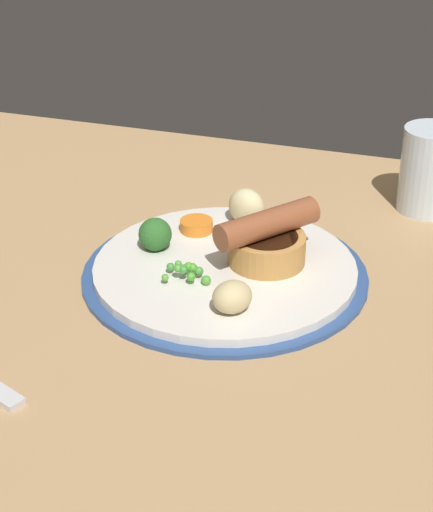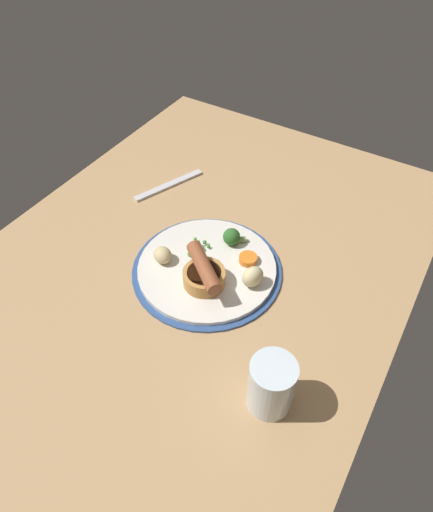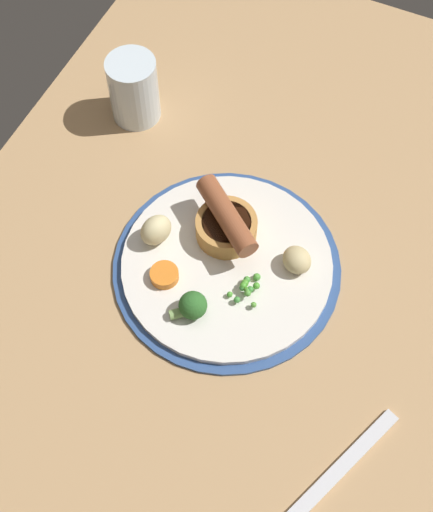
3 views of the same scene
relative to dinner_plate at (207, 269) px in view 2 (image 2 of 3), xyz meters
The scene contains 10 objects.
dining_table 4.02cm from the dinner_plate, 99.16° to the right, with size 110.00×80.00×3.00cm, color tan.
dinner_plate is the anchor object (origin of this frame).
sausage_pudding 5.35cm from the dinner_plate, 25.80° to the left, with size 9.14×10.70×5.75cm.
pea_pile 5.11cm from the dinner_plate, 123.97° to the right, with size 4.56×3.95×1.72cm.
broccoli_floret_near 8.38cm from the dinner_plate, behind, with size 4.11×4.34×3.47cm.
potato_chunk_0 10.00cm from the dinner_plate, 90.97° to the left, with size 4.29×3.28×4.07cm, color beige.
potato_chunk_1 8.95cm from the dinner_plate, 68.14° to the right, with size 3.39×3.86×3.01cm, color #CCB77F.
carrot_slice_0 8.17cm from the dinner_plate, 130.10° to the left, with size 3.58×3.58×1.25cm, color orange.
fork 28.06cm from the dinner_plate, 129.29° to the right, with size 18.00×1.60×0.60cm, color silver.
drinking_glass 28.89cm from the dinner_plate, 51.59° to the left, with size 6.96×6.96×9.96cm, color silver.
Camera 2 is at (49.78, 35.59, 69.37)cm, focal length 32.00 mm.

